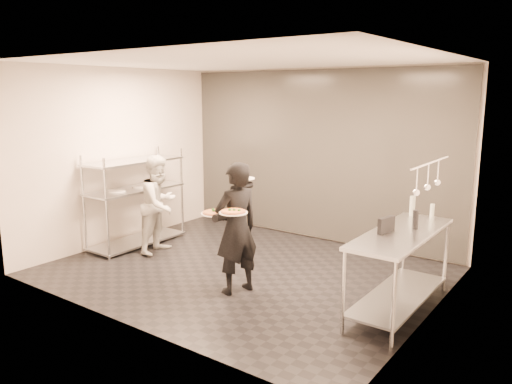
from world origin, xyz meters
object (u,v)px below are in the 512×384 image
Objects in this scene: pass_rack at (135,197)px; pizza_plate_near at (215,213)px; prep_counter at (400,258)px; bottle_green at (412,206)px; salad_plate at (244,177)px; bottle_clear at (432,211)px; waiter at (236,228)px; chef at (159,204)px; pos_monitor at (386,225)px; bottle_dark at (415,220)px; pizza_plate_far at (233,212)px.

pizza_plate_near is at bearing -18.88° from pass_rack.
bottle_green is (-0.16, 0.80, 0.42)m from prep_counter.
salad_plate is at bearing 84.36° from pizza_plate_near.
bottle_clear reaches higher than pizza_plate_near.
pizza_plate_near is at bearing -21.03° from waiter.
waiter is 9.24× the size of bottle_clear.
bottle_clear is at bearing 84.36° from prep_counter.
chef reaches higher than pos_monitor.
pass_rack reaches higher than salad_plate.
pass_rack is at bearing -177.49° from bottle_dark.
bottle_green is at bearing 101.49° from prep_counter.
waiter is at bearing -70.14° from salad_plate.
bottle_green is (1.80, 1.61, 0.03)m from pizza_plate_near.
pizza_plate_far reaches higher than prep_counter.
salad_plate is 2.10m from bottle_green.
prep_counter is at bearing 27.95° from pizza_plate_far.
chef reaches higher than bottle_dark.
pass_rack is 1.00× the size of waiter.
chef is 6.17× the size of bottle_green.
salad_plate is at bearing -160.77° from pos_monitor.
pass_rack is at bearing -169.68° from bottle_clear.
salad_plate is at bearing -150.87° from bottle_clear.
bottle_green is 1.12× the size of bottle_dark.
pass_rack is 2.51m from pizza_plate_near.
waiter reaches higher than salad_plate.
pizza_plate_far is (-1.64, -0.87, 0.46)m from prep_counter.
pizza_plate_far is 1.87× the size of bottle_clear.
salad_plate is (-1.91, -0.31, 0.76)m from prep_counter.
pizza_plate_near is 1.96m from pos_monitor.
waiter is at bearing -156.79° from bottle_dark.
waiter is 4.64× the size of pizza_plate_near.
bottle_clear is (0.20, 0.95, -0.00)m from pos_monitor.
pizza_plate_near is (2.37, -0.81, 0.25)m from pass_rack.
pass_rack is 4.25m from bottle_green.
salad_plate is at bearing 115.59° from pizza_plate_far.
pass_rack is 4.92× the size of pizza_plate_far.
pass_rack is 1.07× the size of chef.
bottle_dark is (1.72, 1.06, -0.05)m from pizza_plate_far.
pass_rack reaches higher than pizza_plate_near.
pass_rack is 0.60m from chef.
pizza_plate_far is 2.40m from bottle_clear.
waiter is (-1.80, -0.62, 0.18)m from prep_counter.
pass_rack reaches higher than pizza_plate_far.
pizza_plate_far is 1.32× the size of pos_monitor.
chef is (0.60, -0.05, -0.02)m from pass_rack.
pizza_plate_far is 2.23m from bottle_green.
bottle_clear is (4.41, 0.80, 0.24)m from pass_rack.
bottle_clear is at bearing 38.31° from pizza_plate_near.
bottle_dark is (0.24, -0.61, -0.01)m from bottle_green.
pass_rack is at bearing 162.07° from pizza_plate_far.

